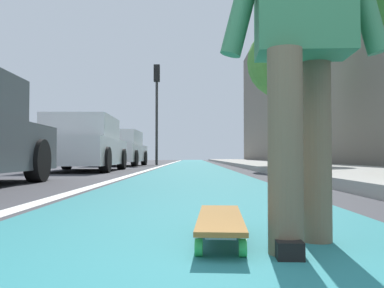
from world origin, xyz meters
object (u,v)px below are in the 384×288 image
at_px(skater_person, 302,29).
at_px(pedestrian_distant, 284,140).
at_px(traffic_light, 157,96).
at_px(parked_car_far, 120,149).
at_px(parked_car_mid, 83,145).
at_px(street_tree_mid, 283,63).
at_px(skateboard, 220,221).

height_order(skater_person, pedestrian_distant, skater_person).
distance_m(traffic_light, pedestrian_distant, 8.91).
relative_size(parked_car_far, traffic_light, 0.93).
bearing_deg(skater_person, parked_car_far, 12.62).
distance_m(parked_car_mid, pedestrian_distant, 5.71).
bearing_deg(traffic_light, street_tree_mid, -144.90).
height_order(parked_car_far, traffic_light, traffic_light).
xyz_separation_m(parked_car_far, traffic_light, (1.76, -1.43, 2.52)).
bearing_deg(street_tree_mid, skater_person, 168.09).
height_order(parked_car_far, pedestrian_distant, pedestrian_distant).
distance_m(parked_car_mid, street_tree_mid, 6.65).
height_order(skateboard, pedestrian_distant, pedestrian_distant).
xyz_separation_m(parked_car_mid, parked_car_far, (6.49, 0.15, 0.02)).
relative_size(skater_person, parked_car_far, 0.37).
relative_size(street_tree_mid, pedestrian_distant, 2.99).
distance_m(skateboard, parked_car_far, 16.27).
bearing_deg(skater_person, skateboard, 66.70).
bearing_deg(parked_car_mid, traffic_light, -8.79).
relative_size(skater_person, street_tree_mid, 0.36).
bearing_deg(pedestrian_distant, skateboard, 166.12).
bearing_deg(skater_person, parked_car_mid, 19.79).
height_order(street_tree_mid, pedestrian_distant, street_tree_mid).
distance_m(skater_person, pedestrian_distant, 10.67).
bearing_deg(pedestrian_distant, traffic_light, 30.56).
distance_m(skater_person, traffic_light, 18.11).
xyz_separation_m(skater_person, parked_car_far, (16.07, 3.60, -0.22)).
height_order(skateboard, skater_person, skater_person).
distance_m(skateboard, street_tree_mid, 11.98).
height_order(parked_car_mid, street_tree_mid, street_tree_mid).
height_order(parked_car_far, street_tree_mid, street_tree_mid).
bearing_deg(parked_car_far, skateboard, -168.45).
xyz_separation_m(skateboard, skater_person, (-0.15, -0.35, 0.84)).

